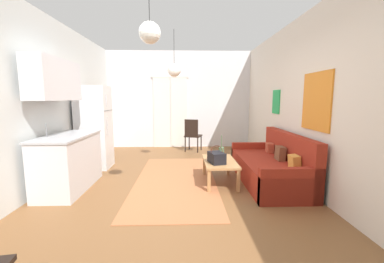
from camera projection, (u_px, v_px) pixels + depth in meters
ground_plane at (175, 198)px, 3.72m from camera, size 4.82×8.05×0.10m
wall_back at (179, 100)px, 7.26m from camera, size 4.42×0.13×2.85m
wall_right at (319, 102)px, 3.59m from camera, size 0.12×7.65×2.85m
wall_left at (23, 102)px, 3.45m from camera, size 0.12×7.65×2.85m
area_rug at (176, 180)px, 4.36m from camera, size 1.40×3.09×0.01m
couch at (273, 167)px, 4.26m from camera, size 0.89×2.00×0.87m
coffee_table at (220, 163)px, 4.22m from camera, size 0.55×0.97×0.40m
bamboo_vase at (221, 152)px, 4.44m from camera, size 0.09×0.09×0.41m
handbag at (217, 157)px, 4.04m from camera, size 0.30×0.36×0.30m
refrigerator at (94, 128)px, 5.07m from camera, size 0.64×0.58×1.73m
kitchen_counter at (65, 142)px, 3.86m from camera, size 0.62×1.32×2.07m
accent_chair at (193, 134)px, 6.68m from camera, size 0.53×0.52×0.90m
pendant_lamp_near at (150, 33)px, 2.87m from camera, size 0.26×0.26×0.73m
pendant_lamp_far at (174, 70)px, 4.94m from camera, size 0.27×0.27×0.94m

